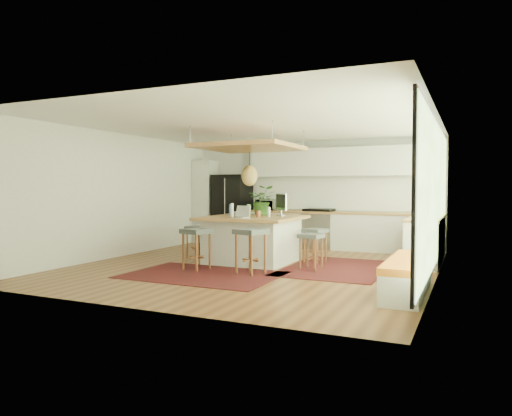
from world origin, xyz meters
The scene contains 36 objects.
floor centered at (0.00, 0.00, 0.00)m, with size 7.00×7.00×0.00m, color #522E17.
ceiling centered at (0.00, 0.00, 2.70)m, with size 7.00×7.00×0.00m, color white.
wall_back centered at (0.00, 3.50, 1.35)m, with size 6.50×6.50×0.00m, color silver.
wall_front centered at (0.00, -3.50, 1.35)m, with size 6.50×6.50×0.00m, color silver.
wall_left centered at (-3.25, 0.00, 1.35)m, with size 7.00×7.00×0.00m, color silver.
wall_right centered at (3.25, 0.00, 1.35)m, with size 7.00×7.00×0.00m, color silver.
window_wall centered at (3.22, 0.00, 1.40)m, with size 0.10×6.20×2.60m, color black, non-canonical shape.
pantry centered at (-2.95, 3.18, 1.12)m, with size 0.55×0.60×2.25m, color silver.
back_counter_base centered at (0.55, 3.18, 0.44)m, with size 4.20×0.60×0.88m, color silver.
back_counter_top centered at (0.55, 3.18, 0.90)m, with size 4.24×0.64×0.05m, color olive.
backsplash centered at (0.55, 3.48, 1.35)m, with size 4.20×0.02×0.80m, color white.
upper_cabinets centered at (0.55, 3.32, 2.15)m, with size 4.20×0.34×0.70m, color silver.
range centered at (0.30, 3.18, 0.50)m, with size 0.76×0.62×1.00m, color #A5A5AA, non-canonical shape.
right_counter_base centered at (2.93, 2.00, 0.44)m, with size 0.60×2.50×0.88m, color silver.
right_counter_top centered at (2.93, 2.00, 0.90)m, with size 0.64×2.54×0.05m, color olive.
window_bench centered at (2.95, -1.20, 0.25)m, with size 0.52×2.00×0.50m, color silver, non-canonical shape.
ceiling_panel centered at (-0.30, 0.40, 2.05)m, with size 1.86×1.86×0.80m, color olive, non-canonical shape.
rug_near centered at (-0.44, -1.18, 0.01)m, with size 2.60×1.80×0.01m, color black.
rug_right centered at (1.48, 0.45, 0.01)m, with size 1.80×2.60×0.01m, color black.
fridge centered at (-2.12, 3.16, 0.93)m, with size 0.92×0.72×1.86m, color black, non-canonical shape.
island centered at (-0.28, 0.52, 0.47)m, with size 1.85×1.85×0.93m, color olive, non-canonical shape.
stool_near_left centered at (-0.83, -0.76, 0.35)m, with size 0.45×0.45×0.76m, color #3F4546, non-canonical shape.
stool_near_right centered at (0.26, -0.74, 0.35)m, with size 0.47×0.47×0.79m, color #3F4546, non-canonical shape.
stool_right_front centered at (1.09, 0.12, 0.35)m, with size 0.39×0.39×0.66m, color #3F4546, non-canonical shape.
stool_right_back centered at (0.91, 0.95, 0.35)m, with size 0.41×0.41×0.69m, color #3F4546, non-canonical shape.
stool_left_side centered at (-1.61, 0.54, 0.35)m, with size 0.40×0.40×0.68m, color #3F4546, non-canonical shape.
laptop centered at (-0.32, -0.01, 1.05)m, with size 0.33×0.35×0.25m, color #A5A5AA, non-canonical shape.
monitor centered at (0.19, 0.89, 1.19)m, with size 0.50×0.18×0.47m, color #A5A5AA, non-canonical shape.
microwave centered at (-1.12, 3.16, 1.10)m, with size 0.52×0.29×0.35m, color #A5A5AA.
island_plant centered at (-0.32, 1.08, 1.17)m, with size 0.56×0.63×0.49m, color #1E4C19.
island_bowl centered at (-0.90, 0.99, 0.96)m, with size 0.24×0.24×0.06m, color silver.
island_bottle_0 centered at (-0.83, 0.62, 1.03)m, with size 0.07×0.07×0.19m, color #3479D2.
island_bottle_1 centered at (-0.68, 0.37, 1.03)m, with size 0.07×0.07×0.19m, color silver.
island_bottle_2 centered at (-0.03, 0.22, 1.03)m, with size 0.07×0.07×0.19m, color brown.
island_bottle_3 centered at (0.07, 0.57, 1.03)m, with size 0.07×0.07×0.19m, color silver.
island_bottle_4 centered at (-0.48, 0.77, 1.03)m, with size 0.07×0.07×0.19m, color #588751.
Camera 1 is at (3.77, -8.18, 1.50)m, focal length 33.27 mm.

